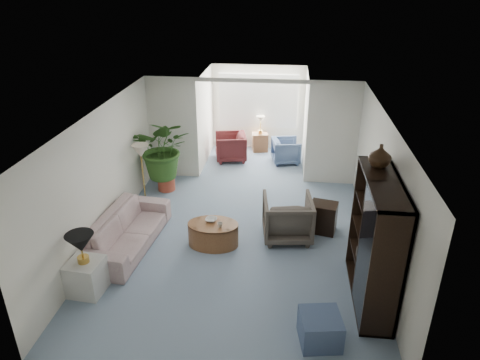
# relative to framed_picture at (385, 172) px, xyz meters

# --- Properties ---
(floor) EXTENTS (6.00, 6.00, 0.00)m
(floor) POSITION_rel_framed_picture_xyz_m (-2.46, 0.10, -1.70)
(floor) COLOR #8497AE
(floor) RESTS_ON ground
(sunroom_floor) EXTENTS (2.60, 2.60, 0.00)m
(sunroom_floor) POSITION_rel_framed_picture_xyz_m (-2.46, 4.20, -1.70)
(sunroom_floor) COLOR #8497AE
(sunroom_floor) RESTS_ON ground
(back_pier_left) EXTENTS (1.20, 0.12, 2.50)m
(back_pier_left) POSITION_rel_framed_picture_xyz_m (-4.36, 3.10, -0.45)
(back_pier_left) COLOR white
(back_pier_left) RESTS_ON ground
(back_pier_right) EXTENTS (1.20, 0.12, 2.50)m
(back_pier_right) POSITION_rel_framed_picture_xyz_m (-0.56, 3.10, -0.45)
(back_pier_right) COLOR white
(back_pier_right) RESTS_ON ground
(back_header) EXTENTS (2.60, 0.12, 0.10)m
(back_header) POSITION_rel_framed_picture_xyz_m (-2.46, 3.10, 0.75)
(back_header) COLOR white
(back_header) RESTS_ON back_pier_left
(window_pane) EXTENTS (2.20, 0.02, 1.50)m
(window_pane) POSITION_rel_framed_picture_xyz_m (-2.46, 5.28, -0.30)
(window_pane) COLOR white
(window_blinds) EXTENTS (2.20, 0.02, 1.50)m
(window_blinds) POSITION_rel_framed_picture_xyz_m (-2.46, 5.25, -0.30)
(window_blinds) COLOR white
(framed_picture) EXTENTS (0.04, 0.50, 0.40)m
(framed_picture) POSITION_rel_framed_picture_xyz_m (0.00, 0.00, 0.00)
(framed_picture) COLOR beige
(sofa) EXTENTS (1.09, 2.33, 0.66)m
(sofa) POSITION_rel_framed_picture_xyz_m (-4.47, -0.08, -1.37)
(sofa) COLOR beige
(sofa) RESTS_ON ground
(end_table) EXTENTS (0.56, 0.56, 0.57)m
(end_table) POSITION_rel_framed_picture_xyz_m (-4.67, -1.43, -1.41)
(end_table) COLOR silver
(end_table) RESTS_ON ground
(table_lamp) EXTENTS (0.44, 0.44, 0.30)m
(table_lamp) POSITION_rel_framed_picture_xyz_m (-4.67, -1.43, -0.78)
(table_lamp) COLOR black
(table_lamp) RESTS_ON end_table
(floor_lamp) EXTENTS (0.36, 0.36, 0.28)m
(floor_lamp) POSITION_rel_framed_picture_xyz_m (-4.67, 1.57, -0.45)
(floor_lamp) COLOR beige
(floor_lamp) RESTS_ON ground
(coffee_table) EXTENTS (1.02, 1.02, 0.45)m
(coffee_table) POSITION_rel_framed_picture_xyz_m (-2.90, 0.13, -1.47)
(coffee_table) COLOR brown
(coffee_table) RESTS_ON ground
(coffee_bowl) EXTENTS (0.23, 0.23, 0.05)m
(coffee_bowl) POSITION_rel_framed_picture_xyz_m (-2.95, 0.23, -1.22)
(coffee_bowl) COLOR silver
(coffee_bowl) RESTS_ON coffee_table
(coffee_cup) EXTENTS (0.10, 0.10, 0.09)m
(coffee_cup) POSITION_rel_framed_picture_xyz_m (-2.75, 0.03, -1.21)
(coffee_cup) COLOR beige
(coffee_cup) RESTS_ON coffee_table
(wingback_chair) EXTENTS (1.01, 1.03, 0.85)m
(wingback_chair) POSITION_rel_framed_picture_xyz_m (-1.53, 0.55, -1.28)
(wingback_chair) COLOR #595046
(wingback_chair) RESTS_ON ground
(side_table_dark) EXTENTS (0.58, 0.51, 0.61)m
(side_table_dark) POSITION_rel_framed_picture_xyz_m (-0.83, 0.85, -1.40)
(side_table_dark) COLOR black
(side_table_dark) RESTS_ON ground
(entertainment_cabinet) EXTENTS (0.49, 1.82, 2.02)m
(entertainment_cabinet) POSITION_rel_framed_picture_xyz_m (-0.23, -1.05, -0.69)
(entertainment_cabinet) COLOR black
(entertainment_cabinet) RESTS_ON ground
(cabinet_urn) EXTENTS (0.34, 0.34, 0.35)m
(cabinet_urn) POSITION_rel_framed_picture_xyz_m (-0.23, -0.55, 0.50)
(cabinet_urn) COLOR #321F10
(cabinet_urn) RESTS_ON entertainment_cabinet
(ottoman) EXTENTS (0.63, 0.63, 0.44)m
(ottoman) POSITION_rel_framed_picture_xyz_m (-1.04, -2.09, -1.48)
(ottoman) COLOR #4B5B81
(ottoman) RESTS_ON ground
(plant_pot) EXTENTS (0.40, 0.40, 0.32)m
(plant_pot) POSITION_rel_framed_picture_xyz_m (-4.38, 2.30, -1.54)
(plant_pot) COLOR #AC4631
(plant_pot) RESTS_ON ground
(house_plant) EXTENTS (1.31, 1.13, 1.45)m
(house_plant) POSITION_rel_framed_picture_xyz_m (-4.38, 2.30, -0.65)
(house_plant) COLOR #2E591E
(house_plant) RESTS_ON plant_pot
(sunroom_chair_blue) EXTENTS (0.84, 0.82, 0.65)m
(sunroom_chair_blue) POSITION_rel_framed_picture_xyz_m (-1.62, 4.29, -1.37)
(sunroom_chair_blue) COLOR #4B5B81
(sunroom_chair_blue) RESTS_ON ground
(sunroom_chair_maroon) EXTENTS (0.95, 0.94, 0.74)m
(sunroom_chair_maroon) POSITION_rel_framed_picture_xyz_m (-3.12, 4.29, -1.33)
(sunroom_chair_maroon) COLOR #581E23
(sunroom_chair_maroon) RESTS_ON ground
(sunroom_table) EXTENTS (0.49, 0.41, 0.52)m
(sunroom_table) POSITION_rel_framed_picture_xyz_m (-2.37, 5.04, -1.44)
(sunroom_table) COLOR brown
(sunroom_table) RESTS_ON ground
(shelf_clutter) EXTENTS (0.30, 0.90, 0.61)m
(shelf_clutter) POSITION_rel_framed_picture_xyz_m (-0.28, -1.20, -0.91)
(shelf_clutter) COLOR #474541
(shelf_clutter) RESTS_ON entertainment_cabinet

